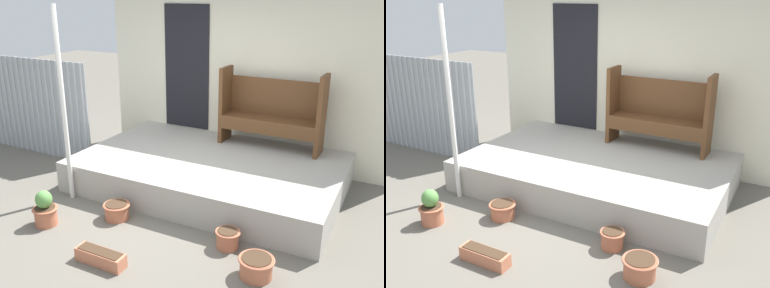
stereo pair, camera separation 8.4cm
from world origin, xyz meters
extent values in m
plane|color=#666056|center=(0.00, 0.00, 0.00)|extent=(24.00, 24.00, 0.00)
cube|color=#A8A399|center=(0.19, 1.14, 0.22)|extent=(3.56, 2.28, 0.43)
cube|color=beige|center=(0.19, 2.31, 1.30)|extent=(4.76, 0.06, 2.60)
cube|color=black|center=(-0.79, 2.27, 1.44)|extent=(0.80, 0.02, 2.00)
cube|color=#9EA3A8|center=(-3.45, 1.01, 0.81)|extent=(3.20, 0.02, 1.61)
cylinder|color=#AAB0B5|center=(-3.88, 0.99, 0.81)|extent=(0.04, 0.04, 1.61)
cylinder|color=#AAB0B5|center=(-3.76, 0.99, 0.81)|extent=(0.04, 0.04, 1.61)
cylinder|color=#AAB0B5|center=(-3.64, 0.99, 0.81)|extent=(0.04, 0.04, 1.61)
cylinder|color=#AAB0B5|center=(-3.52, 0.99, 0.81)|extent=(0.04, 0.04, 1.61)
cylinder|color=#AAB0B5|center=(-3.39, 0.99, 0.81)|extent=(0.04, 0.04, 1.61)
cylinder|color=#AAB0B5|center=(-3.27, 0.99, 0.81)|extent=(0.04, 0.04, 1.61)
cylinder|color=#AAB0B5|center=(-3.15, 0.99, 0.81)|extent=(0.04, 0.04, 1.61)
cylinder|color=#AAB0B5|center=(-3.02, 0.99, 0.81)|extent=(0.04, 0.04, 1.61)
cylinder|color=#AAB0B5|center=(-2.90, 0.99, 0.81)|extent=(0.04, 0.04, 1.61)
cylinder|color=#AAB0B5|center=(-2.78, 0.99, 0.81)|extent=(0.04, 0.04, 1.61)
cylinder|color=#AAB0B5|center=(-2.65, 0.99, 0.81)|extent=(0.04, 0.04, 1.61)
cylinder|color=#AAB0B5|center=(-2.53, 0.99, 0.81)|extent=(0.04, 0.04, 1.61)
cylinder|color=#AAB0B5|center=(-2.41, 0.99, 0.81)|extent=(0.04, 0.04, 1.61)
cylinder|color=#AAB0B5|center=(-2.29, 0.99, 0.81)|extent=(0.04, 0.04, 1.61)
cylinder|color=#AAB0B5|center=(-2.16, 0.99, 0.81)|extent=(0.04, 0.04, 1.61)
cylinder|color=#AAB0B5|center=(-2.04, 0.99, 0.81)|extent=(0.04, 0.04, 1.61)
cylinder|color=#AAB0B5|center=(-1.92, 0.99, 0.81)|extent=(0.04, 0.04, 1.61)
cylinder|color=silver|center=(-1.29, -0.05, 1.24)|extent=(0.06, 0.06, 2.48)
cube|color=brown|center=(0.05, 1.95, 1.00)|extent=(0.06, 0.40, 1.14)
cube|color=brown|center=(1.49, 1.94, 1.00)|extent=(0.06, 0.40, 1.14)
cube|color=brown|center=(0.77, 1.95, 0.86)|extent=(1.38, 0.41, 0.04)
cube|color=brown|center=(0.77, 1.76, 0.75)|extent=(1.38, 0.04, 0.16)
cube|color=brown|center=(0.77, 2.13, 1.15)|extent=(1.38, 0.05, 0.54)
cylinder|color=#B76647|center=(-1.06, -0.74, 0.11)|extent=(0.26, 0.26, 0.22)
torus|color=#B76647|center=(-1.06, -0.74, 0.21)|extent=(0.30, 0.30, 0.02)
cylinder|color=#422D1E|center=(-1.06, -0.74, 0.22)|extent=(0.24, 0.24, 0.01)
ellipsoid|color=#599347|center=(-1.06, -0.74, 0.33)|extent=(0.19, 0.19, 0.22)
cylinder|color=#B76647|center=(-0.41, -0.23, 0.10)|extent=(0.29, 0.29, 0.19)
torus|color=#B76647|center=(-0.41, -0.23, 0.18)|extent=(0.33, 0.33, 0.02)
cylinder|color=#422D1E|center=(-0.41, -0.23, 0.19)|extent=(0.27, 0.27, 0.01)
cylinder|color=#B76647|center=(1.03, -0.19, 0.10)|extent=(0.24, 0.24, 0.20)
torus|color=#B76647|center=(1.03, -0.19, 0.19)|extent=(0.28, 0.28, 0.02)
cylinder|color=#422D1E|center=(1.03, -0.19, 0.20)|extent=(0.22, 0.22, 0.01)
cylinder|color=#B76647|center=(1.48, -0.53, 0.10)|extent=(0.31, 0.31, 0.20)
torus|color=#B76647|center=(1.48, -0.53, 0.19)|extent=(0.36, 0.36, 0.02)
cylinder|color=#422D1E|center=(1.48, -0.53, 0.21)|extent=(0.29, 0.29, 0.01)
cube|color=#C67251|center=(0.01, -1.06, 0.07)|extent=(0.55, 0.16, 0.14)
cube|color=#422D1E|center=(0.01, -1.06, 0.15)|extent=(0.48, 0.14, 0.01)
camera|label=1|loc=(2.55, -3.90, 2.60)|focal=40.00mm
camera|label=2|loc=(2.62, -3.86, 2.60)|focal=40.00mm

